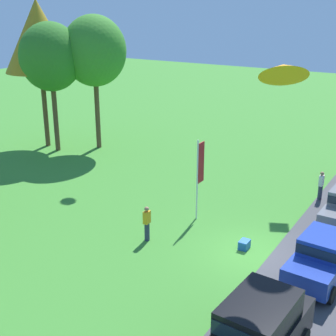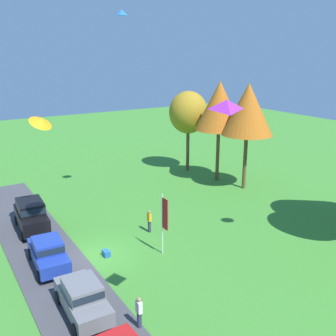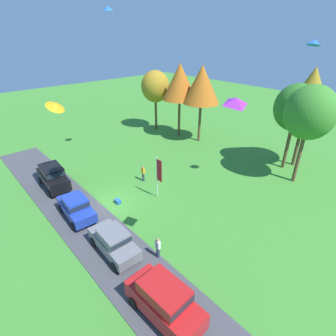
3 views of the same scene
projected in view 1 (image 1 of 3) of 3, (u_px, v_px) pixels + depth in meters
name	position (u px, v px, depth m)	size (l,w,h in m)	color
ground_plane	(253.00, 254.00, 20.70)	(120.00, 120.00, 0.00)	#3D842D
pavement_strip	(319.00, 272.00, 19.26)	(36.00, 4.40, 0.06)	#424247
car_suv_by_flagpole	(258.00, 331.00, 13.92)	(4.71, 2.28, 2.28)	black
car_sedan_far_end	(323.00, 255.00, 18.59)	(4.50, 2.18, 1.84)	#1E389E
person_on_lawn	(147.00, 223.00, 21.64)	(0.36, 0.24, 1.71)	#2D334C
person_watching_sky	(321.00, 186.00, 26.09)	(0.36, 0.24, 1.71)	#2D334C
tree_far_right	(51.00, 57.00, 33.11)	(4.43, 4.43, 9.35)	brown
tree_center_back	(39.00, 36.00, 33.79)	(5.13, 5.13, 10.84)	brown
tree_far_left	(94.00, 51.00, 33.70)	(4.65, 4.65, 9.81)	brown
flag_banner	(200.00, 169.00, 23.44)	(0.71, 0.08, 4.21)	silver
cooler_box	(244.00, 245.00, 21.12)	(0.56, 0.40, 0.40)	blue
kite_delta_high_left	(283.00, 70.00, 13.94)	(1.50, 1.50, 0.37)	orange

